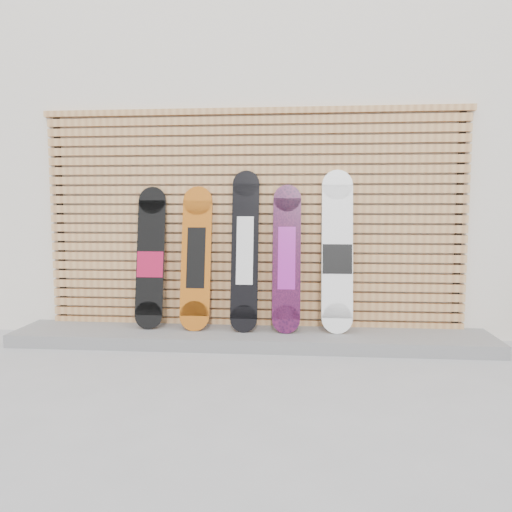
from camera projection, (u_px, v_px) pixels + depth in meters
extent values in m
plane|color=#9B9C9E|center=(260.00, 366.00, 4.16)|extent=(80.00, 80.00, 0.00)
cube|color=silver|center=(312.00, 175.00, 7.41)|extent=(12.00, 5.00, 3.60)
cube|color=slate|center=(250.00, 338.00, 4.84)|extent=(4.60, 0.70, 0.12)
cube|color=tan|center=(253.00, 323.00, 5.12)|extent=(4.20, 0.05, 0.08)
cube|color=tan|center=(253.00, 314.00, 5.11)|extent=(4.20, 0.05, 0.08)
cube|color=tan|center=(253.00, 304.00, 5.10)|extent=(4.20, 0.05, 0.07)
cube|color=tan|center=(253.00, 295.00, 5.09)|extent=(4.20, 0.05, 0.07)
cube|color=tan|center=(253.00, 285.00, 5.08)|extent=(4.20, 0.05, 0.07)
cube|color=tan|center=(253.00, 276.00, 5.07)|extent=(4.20, 0.05, 0.07)
cube|color=tan|center=(253.00, 267.00, 5.06)|extent=(4.20, 0.05, 0.07)
cube|color=tan|center=(253.00, 257.00, 5.05)|extent=(4.20, 0.05, 0.07)
cube|color=tan|center=(253.00, 248.00, 5.04)|extent=(4.20, 0.05, 0.07)
cube|color=tan|center=(253.00, 238.00, 5.03)|extent=(4.20, 0.05, 0.08)
cube|color=tan|center=(253.00, 228.00, 5.02)|extent=(4.20, 0.05, 0.08)
cube|color=tan|center=(253.00, 219.00, 5.01)|extent=(4.20, 0.05, 0.08)
cube|color=tan|center=(253.00, 209.00, 5.00)|extent=(4.20, 0.05, 0.08)
cube|color=tan|center=(253.00, 199.00, 4.99)|extent=(4.20, 0.05, 0.08)
cube|color=tan|center=(253.00, 190.00, 4.98)|extent=(4.20, 0.05, 0.08)
cube|color=tan|center=(253.00, 180.00, 4.97)|extent=(4.20, 0.05, 0.08)
cube|color=tan|center=(253.00, 170.00, 4.96)|extent=(4.20, 0.05, 0.08)
cube|color=tan|center=(253.00, 160.00, 4.95)|extent=(4.20, 0.05, 0.08)
cube|color=tan|center=(253.00, 150.00, 4.95)|extent=(4.20, 0.05, 0.08)
cube|color=tan|center=(253.00, 140.00, 4.94)|extent=(4.20, 0.05, 0.08)
cube|color=tan|center=(253.00, 130.00, 4.93)|extent=(4.20, 0.05, 0.08)
cube|color=tan|center=(253.00, 120.00, 4.92)|extent=(4.20, 0.05, 0.08)
cube|color=black|center=(61.00, 227.00, 5.22)|extent=(0.06, 0.04, 2.23)
cube|color=black|center=(458.00, 228.00, 4.87)|extent=(0.06, 0.04, 2.23)
cube|color=tan|center=(253.00, 111.00, 4.91)|extent=(4.26, 0.07, 0.06)
cube|color=black|center=(151.00, 257.00, 4.97)|extent=(0.28, 0.23, 1.13)
cylinder|color=black|center=(149.00, 315.00, 4.92)|extent=(0.28, 0.07, 0.28)
cylinder|color=black|center=(152.00, 201.00, 5.02)|extent=(0.28, 0.07, 0.28)
cube|color=maroon|center=(150.00, 264.00, 4.97)|extent=(0.27, 0.07, 0.26)
cube|color=#B05712|center=(196.00, 258.00, 4.92)|extent=(0.29, 0.25, 1.12)
cylinder|color=#B05712|center=(194.00, 316.00, 4.86)|extent=(0.29, 0.08, 0.29)
cylinder|color=#B05712|center=(198.00, 201.00, 4.98)|extent=(0.29, 0.08, 0.29)
cube|color=black|center=(196.00, 258.00, 4.92)|extent=(0.18, 0.15, 0.60)
cube|color=black|center=(245.00, 250.00, 4.86)|extent=(0.26, 0.27, 1.30)
cylinder|color=black|center=(244.00, 319.00, 4.80)|extent=(0.26, 0.07, 0.26)
cylinder|color=black|center=(246.00, 184.00, 4.92)|extent=(0.26, 0.07, 0.26)
cube|color=white|center=(245.00, 250.00, 4.86)|extent=(0.16, 0.15, 0.66)
cube|color=black|center=(287.00, 258.00, 4.83)|extent=(0.27, 0.27, 1.16)
cylinder|color=black|center=(286.00, 319.00, 4.76)|extent=(0.27, 0.08, 0.27)
cylinder|color=black|center=(287.00, 198.00, 4.90)|extent=(0.27, 0.08, 0.27)
cube|color=#A02097|center=(287.00, 258.00, 4.83)|extent=(0.17, 0.15, 0.60)
cube|color=white|center=(337.00, 251.00, 4.80)|extent=(0.30, 0.25, 1.27)
cylinder|color=white|center=(337.00, 318.00, 4.75)|extent=(0.30, 0.07, 0.30)
cylinder|color=white|center=(337.00, 185.00, 4.85)|extent=(0.30, 0.07, 0.30)
cube|color=black|center=(337.00, 259.00, 4.79)|extent=(0.28, 0.08, 0.29)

